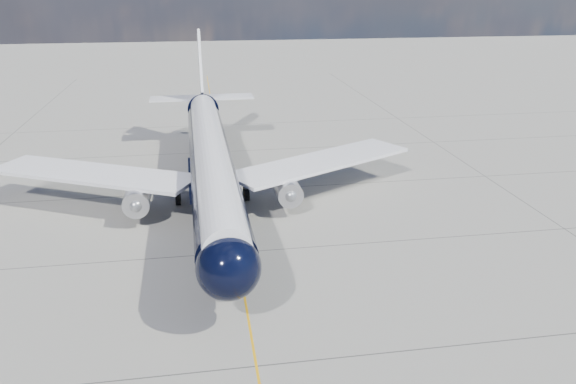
% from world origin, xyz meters
% --- Properties ---
extents(ground, '(320.00, 320.00, 0.00)m').
position_xyz_m(ground, '(0.00, 30.00, 0.00)').
color(ground, gray).
rests_on(ground, ground).
extents(taxiway_centerline, '(0.16, 160.00, 0.01)m').
position_xyz_m(taxiway_centerline, '(0.00, 25.00, 0.00)').
color(taxiway_centerline, '#E59E0C').
rests_on(taxiway_centerline, ground).
extents(main_airliner, '(43.91, 53.34, 15.43)m').
position_xyz_m(main_airliner, '(-1.56, 22.16, 4.79)').
color(main_airliner, black).
rests_on(main_airliner, ground).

